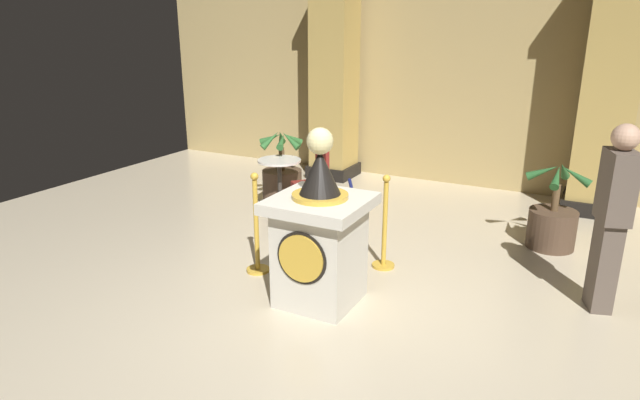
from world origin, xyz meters
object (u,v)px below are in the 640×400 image
object	(u,v)px
stanchion_far	(257,238)
cafe_table	(280,178)
stanchion_near	(384,236)
potted_palm_left	(282,181)
potted_palm_right	(552,223)
cafe_chair_red	(315,178)
bystander_guest	(612,214)
pedestal_clock	(320,238)

from	to	relation	value
stanchion_far	cafe_table	world-z (taller)	stanchion_far
stanchion_near	cafe_table	world-z (taller)	stanchion_near
stanchion_far	potted_palm_left	distance (m)	2.34
potted_palm_right	cafe_chair_red	world-z (taller)	potted_palm_right
stanchion_far	cafe_table	xyz separation A→B (m)	(-0.82, 1.77, 0.09)
cafe_table	cafe_chair_red	size ratio (longest dim) A/B	0.76
cafe_chair_red	potted_palm_right	bearing A→B (deg)	8.86
bystander_guest	stanchion_near	bearing A→B (deg)	-177.79
pedestal_clock	stanchion_far	xyz separation A→B (m)	(-0.87, 0.27, -0.25)
stanchion_near	potted_palm_right	xyz separation A→B (m)	(1.51, 1.41, -0.06)
pedestal_clock	potted_palm_left	bearing A→B (deg)	128.03
cafe_chair_red	potted_palm_left	bearing A→B (deg)	150.39
pedestal_clock	stanchion_near	size ratio (longest dim) A/B	1.61
stanchion_near	potted_palm_right	size ratio (longest dim) A/B	0.98
potted_palm_left	cafe_table	world-z (taller)	potted_palm_left
cafe_table	cafe_chair_red	distance (m)	0.62
stanchion_near	potted_palm_left	world-z (taller)	potted_palm_left
potted_palm_right	stanchion_far	bearing A→B (deg)	-141.16
pedestal_clock	bystander_guest	size ratio (longest dim) A/B	0.97
stanchion_near	potted_palm_right	world-z (taller)	potted_palm_right
pedestal_clock	potted_palm_right	distance (m)	2.99
potted_palm_left	potted_palm_right	world-z (taller)	potted_palm_left
bystander_guest	cafe_table	xyz separation A→B (m)	(-3.99, 0.98, -0.43)
cafe_table	stanchion_far	bearing A→B (deg)	-65.28
stanchion_near	cafe_chair_red	distance (m)	1.66
pedestal_clock	cafe_table	size ratio (longest dim) A/B	2.23
pedestal_clock	bystander_guest	world-z (taller)	bystander_guest
stanchion_far	cafe_chair_red	bearing A→B (deg)	97.27
stanchion_far	bystander_guest	world-z (taller)	bystander_guest
potted_palm_left	pedestal_clock	bearing A→B (deg)	-51.97
pedestal_clock	stanchion_far	world-z (taller)	pedestal_clock
stanchion_near	cafe_chair_red	xyz separation A→B (m)	(-1.34, 0.96, 0.22)
stanchion_far	cafe_table	bearing A→B (deg)	114.72
stanchion_near	cafe_chair_red	bearing A→B (deg)	144.25
pedestal_clock	cafe_table	bearing A→B (deg)	129.62
potted_palm_left	bystander_guest	bearing A→B (deg)	-17.66
stanchion_near	cafe_table	xyz separation A→B (m)	(-1.94, 1.06, 0.11)
bystander_guest	cafe_chair_red	distance (m)	3.52
pedestal_clock	stanchion_near	bearing A→B (deg)	75.78
stanchion_near	bystander_guest	size ratio (longest dim) A/B	0.60
potted_palm_left	potted_palm_right	size ratio (longest dim) A/B	1.05
cafe_chair_red	stanchion_near	bearing A→B (deg)	-35.75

